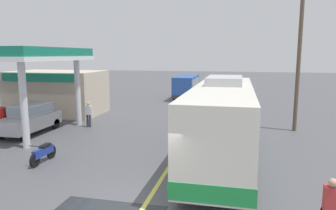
{
  "coord_description": "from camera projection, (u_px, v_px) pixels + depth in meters",
  "views": [
    {
      "loc": [
        2.77,
        -8.8,
        4.71
      ],
      "look_at": [
        -1.5,
        10.0,
        1.6
      ],
      "focal_mm": 33.58,
      "sensor_mm": 36.0,
      "label": 1
    }
  ],
  "objects": [
    {
      "name": "car_at_pump",
      "position": [
        30.0,
        117.0,
        18.86
      ],
      "size": [
        1.7,
        4.2,
        1.82
      ],
      "color": "#B2B2B7",
      "rests_on": "ground"
    },
    {
      "name": "car_trailing_behind_bus",
      "position": [
        231.0,
        96.0,
        28.23
      ],
      "size": [
        1.7,
        4.2,
        1.82
      ],
      "color": "#1E602D",
      "rests_on": "ground"
    },
    {
      "name": "coach_bus_main",
      "position": [
        222.0,
        122.0,
        14.04
      ],
      "size": [
        2.6,
        11.04,
        3.69
      ],
      "color": "silver",
      "rests_on": "ground"
    },
    {
      "name": "pedestrian_near_pump",
      "position": [
        88.0,
        113.0,
        20.47
      ],
      "size": [
        0.55,
        0.22,
        1.66
      ],
      "color": "#33333F",
      "rests_on": "ground"
    },
    {
      "name": "gas_station_roadside",
      "position": [
        42.0,
        83.0,
        23.07
      ],
      "size": [
        9.1,
        11.95,
        5.1
      ],
      "color": "#147259",
      "rests_on": "ground"
    },
    {
      "name": "utility_pole_roadside",
      "position": [
        299.0,
        56.0,
        18.87
      ],
      "size": [
        1.8,
        0.24,
        8.88
      ],
      "color": "brown",
      "rests_on": "ground"
    },
    {
      "name": "minibus_opposing_lane",
      "position": [
        186.0,
        85.0,
        33.65
      ],
      "size": [
        2.04,
        6.13,
        2.44
      ],
      "color": "#264C9E",
      "rests_on": "ground"
    },
    {
      "name": "lane_divider_stripe",
      "position": [
        201.0,
        116.0,
        24.26
      ],
      "size": [
        0.16,
        50.0,
        0.01
      ],
      "primitive_type": "cube",
      "color": "#D8CC4C",
      "rests_on": "ground"
    },
    {
      "name": "ground",
      "position": [
        208.0,
        106.0,
        29.08
      ],
      "size": [
        120.0,
        120.0,
        0.0
      ],
      "primitive_type": "plane",
      "color": "#4C4C51"
    },
    {
      "name": "motorcycle_parked_forecourt",
      "position": [
        43.0,
        153.0,
        13.79
      ],
      "size": [
        0.55,
        1.8,
        0.92
      ],
      "color": "black",
      "rests_on": "ground"
    }
  ]
}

